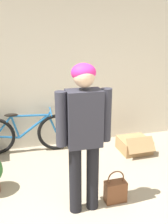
{
  "coord_description": "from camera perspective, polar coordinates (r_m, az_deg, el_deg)",
  "views": [
    {
      "loc": [
        -0.55,
        -1.41,
        2.01
      ],
      "look_at": [
        0.16,
        1.06,
        1.18
      ],
      "focal_mm": 42.0,
      "sensor_mm": 36.0,
      "label": 1
    }
  ],
  "objects": [
    {
      "name": "wall_back",
      "position": [
        4.43,
        -8.76,
        8.45
      ],
      "size": [
        8.0,
        0.07,
        2.6
      ],
      "color": "beige",
      "rests_on": "ground_plane"
    },
    {
      "name": "person",
      "position": [
        2.75,
        -0.01,
        -3.4
      ],
      "size": [
        0.6,
        0.25,
        1.68
      ],
      "rotation": [
        0.0,
        0.0,
        -0.02
      ],
      "color": "black",
      "rests_on": "ground_plane"
    },
    {
      "name": "bicycle",
      "position": [
        4.47,
        -12.46,
        -4.56
      ],
      "size": [
        1.63,
        0.46,
        0.71
      ],
      "rotation": [
        0.0,
        0.0,
        -0.1
      ],
      "color": "black",
      "rests_on": "ground_plane"
    },
    {
      "name": "handbag",
      "position": [
        3.3,
        6.86,
        -16.64
      ],
      "size": [
        0.26,
        0.14,
        0.41
      ],
      "color": "brown",
      "rests_on": "ground_plane"
    },
    {
      "name": "cardboard_box",
      "position": [
        4.56,
        10.85,
        -7.02
      ],
      "size": [
        0.49,
        0.55,
        0.32
      ],
      "color": "#A87F51",
      "rests_on": "ground_plane"
    }
  ]
}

